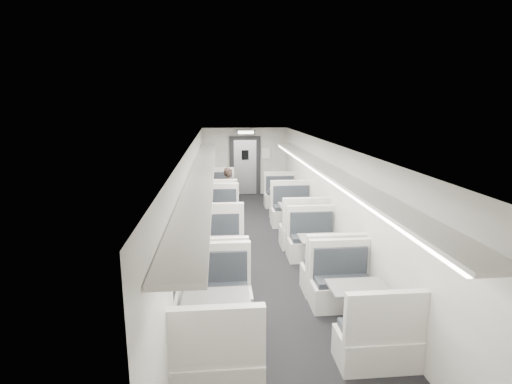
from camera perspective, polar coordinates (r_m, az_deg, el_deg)
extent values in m
cube|color=black|center=(8.88, 1.05, -9.21)|extent=(3.00, 12.00, 0.12)
cube|color=silver|center=(8.29, 1.12, 7.20)|extent=(3.00, 12.00, 0.12)
cube|color=silver|center=(14.43, -1.61, 4.41)|extent=(3.00, 0.12, 2.40)
cube|color=silver|center=(8.47, -9.47, -1.51)|extent=(0.12, 12.00, 2.40)
cube|color=silver|center=(8.81, 11.22, -1.04)|extent=(0.12, 12.00, 2.40)
cube|color=silver|center=(11.39, -5.52, -2.79)|extent=(1.11, 0.62, 0.47)
cube|color=#23282E|center=(11.35, -5.55, -1.35)|extent=(0.98, 0.49, 0.10)
cube|color=silver|center=(11.03, -5.59, -0.08)|extent=(1.11, 0.13, 0.73)
cube|color=silver|center=(12.97, -5.52, -0.90)|extent=(1.11, 0.62, 0.47)
cube|color=#23282E|center=(12.88, -5.54, 0.31)|extent=(0.98, 0.49, 0.10)
cube|color=silver|center=(13.07, -5.57, 1.89)|extent=(1.11, 0.13, 0.73)
cylinder|color=silver|center=(12.15, -5.53, -1.21)|extent=(0.10, 0.10, 0.72)
cylinder|color=silver|center=(12.23, -5.50, -2.78)|extent=(0.38, 0.38, 0.03)
cube|color=gray|center=(12.06, -5.57, 0.65)|extent=(0.92, 0.63, 0.04)
cube|color=silver|center=(8.75, -5.54, -7.51)|extent=(1.13, 0.63, 0.48)
cube|color=#23282E|center=(8.69, -5.58, -5.62)|extent=(1.00, 0.50, 0.11)
cube|color=silver|center=(8.34, -5.63, -4.10)|extent=(1.13, 0.13, 0.74)
cube|color=silver|center=(10.33, -5.53, -4.37)|extent=(1.13, 0.63, 0.48)
cube|color=#23282E|center=(10.22, -5.56, -2.85)|extent=(1.00, 0.50, 0.11)
cube|color=silver|center=(10.39, -5.60, -0.78)|extent=(1.13, 0.13, 0.74)
cylinder|color=silver|center=(9.50, -5.55, -5.08)|extent=(0.11, 0.11, 0.73)
cylinder|color=silver|center=(9.61, -5.51, -7.08)|extent=(0.38, 0.38, 0.03)
cube|color=gray|center=(9.38, -5.60, -2.70)|extent=(0.94, 0.64, 0.04)
cube|color=silver|center=(6.98, -5.56, -13.03)|extent=(1.04, 0.58, 0.44)
cube|color=#23282E|center=(6.90, -5.61, -10.90)|extent=(0.93, 0.46, 0.10)
cube|color=silver|center=(6.56, -5.67, -9.36)|extent=(1.04, 0.12, 0.69)
cube|color=silver|center=(8.40, -5.54, -8.52)|extent=(1.04, 0.58, 0.44)
cube|color=#23282E|center=(8.27, -5.58, -6.84)|extent=(0.93, 0.46, 0.10)
cube|color=silver|center=(8.41, -5.62, -4.40)|extent=(1.04, 0.12, 0.69)
cylinder|color=silver|center=(7.64, -5.57, -9.75)|extent=(0.10, 0.10, 0.68)
cylinder|color=silver|center=(7.77, -5.52, -11.98)|extent=(0.35, 0.35, 0.03)
cube|color=gray|center=(7.50, -5.63, -7.07)|extent=(0.87, 0.59, 0.04)
cube|color=silver|center=(5.03, -5.61, -24.17)|extent=(1.06, 0.59, 0.45)
cube|color=#23282E|center=(4.89, -5.68, -21.37)|extent=(0.94, 0.47, 0.10)
cube|color=silver|center=(4.52, -5.78, -19.93)|extent=(1.06, 0.12, 0.70)
cube|color=silver|center=(6.35, -5.57, -15.73)|extent=(1.06, 0.59, 0.45)
cube|color=#23282E|center=(6.20, -5.63, -13.61)|extent=(0.94, 0.47, 0.10)
cube|color=silver|center=(6.30, -5.68, -10.17)|extent=(1.06, 0.12, 0.70)
cylinder|color=silver|center=(5.61, -5.62, -18.42)|extent=(0.10, 0.10, 0.69)
cylinder|color=silver|center=(5.79, -5.54, -21.23)|extent=(0.36, 0.36, 0.03)
cube|color=gray|center=(5.42, -5.71, -14.91)|extent=(0.88, 0.60, 0.04)
cube|color=silver|center=(11.40, 4.60, -2.88)|extent=(1.01, 0.56, 0.43)
cube|color=#23282E|center=(11.36, 4.60, -1.57)|extent=(0.89, 0.45, 0.09)
cube|color=silver|center=(11.07, 4.83, -0.43)|extent=(1.01, 0.11, 0.66)
cube|color=silver|center=(12.81, 3.47, -1.14)|extent=(1.01, 0.56, 0.43)
cube|color=#23282E|center=(12.72, 3.50, -0.02)|extent=(0.89, 0.45, 0.09)
cube|color=silver|center=(12.89, 3.36, 1.43)|extent=(1.01, 0.11, 0.66)
cylinder|color=silver|center=(12.07, 4.01, -1.43)|extent=(0.09, 0.09, 0.65)
cylinder|color=silver|center=(12.15, 3.99, -2.86)|extent=(0.34, 0.34, 0.03)
cube|color=gray|center=(11.99, 4.03, 0.26)|extent=(0.83, 0.57, 0.04)
cube|color=silver|center=(9.33, 6.91, -6.28)|extent=(1.11, 0.62, 0.47)
cube|color=#23282E|center=(9.27, 6.91, -4.54)|extent=(0.98, 0.49, 0.10)
cube|color=silver|center=(8.95, 7.31, -3.10)|extent=(1.11, 0.13, 0.73)
cube|color=silver|center=(10.86, 5.11, -3.55)|extent=(1.11, 0.62, 0.47)
cube|color=#23282E|center=(10.75, 5.17, -2.12)|extent=(0.98, 0.49, 0.10)
cube|color=silver|center=(10.92, 4.96, -0.20)|extent=(1.11, 0.13, 0.73)
cylinder|color=silver|center=(10.05, 5.95, -4.13)|extent=(0.10, 0.10, 0.72)
cylinder|color=silver|center=(10.16, 5.91, -5.99)|extent=(0.38, 0.38, 0.03)
cube|color=gray|center=(9.95, 6.01, -1.91)|extent=(0.92, 0.63, 0.04)
cube|color=silver|center=(7.28, 10.76, -12.13)|extent=(1.03, 0.57, 0.44)
cube|color=#23282E|center=(7.20, 10.78, -10.11)|extent=(0.91, 0.46, 0.10)
cube|color=silver|center=(6.88, 11.43, -8.61)|extent=(1.03, 0.12, 0.68)
cube|color=silver|center=(8.63, 8.00, -8.03)|extent=(1.03, 0.57, 0.44)
cube|color=#23282E|center=(8.51, 8.09, -6.42)|extent=(0.91, 0.46, 0.10)
cube|color=silver|center=(8.64, 7.79, -4.09)|extent=(1.03, 0.12, 0.68)
cylinder|color=silver|center=(7.90, 9.28, -9.13)|extent=(0.10, 0.10, 0.67)
cylinder|color=silver|center=(8.02, 9.20, -11.25)|extent=(0.35, 0.35, 0.03)
cube|color=gray|center=(7.77, 9.38, -6.57)|extent=(0.85, 0.58, 0.04)
cube|color=silver|center=(5.61, 16.79, -20.57)|extent=(1.00, 0.55, 0.42)
cube|color=#23282E|center=(5.50, 16.85, -18.15)|extent=(0.88, 0.44, 0.09)
cube|color=silver|center=(5.17, 18.04, -16.69)|extent=(1.00, 0.11, 0.66)
cube|color=silver|center=(6.80, 12.08, -14.09)|extent=(1.00, 0.55, 0.42)
cube|color=#23282E|center=(6.67, 12.25, -12.21)|extent=(0.88, 0.44, 0.09)
cube|color=silver|center=(6.76, 11.78, -9.24)|extent=(1.00, 0.11, 0.66)
cylinder|color=silver|center=(6.14, 14.22, -16.11)|extent=(0.09, 0.09, 0.65)
cylinder|color=silver|center=(6.29, 14.07, -18.60)|extent=(0.34, 0.34, 0.03)
cube|color=gray|center=(5.97, 14.41, -13.06)|extent=(0.83, 0.56, 0.04)
imported|color=black|center=(11.60, -3.86, -0.02)|extent=(0.61, 0.51, 1.43)
cube|color=black|center=(11.76, -8.01, 3.20)|extent=(0.02, 1.18, 0.84)
cube|color=black|center=(9.60, -8.58, 1.09)|extent=(0.02, 1.18, 0.84)
cube|color=black|center=(7.46, -9.48, -2.22)|extent=(0.02, 1.18, 0.84)
cube|color=black|center=(5.37, -11.11, -8.16)|extent=(0.02, 1.18, 0.84)
cube|color=silver|center=(8.01, -7.66, 3.02)|extent=(0.46, 10.40, 0.05)
cube|color=white|center=(8.02, -6.22, 2.70)|extent=(0.05, 10.20, 0.04)
cube|color=silver|center=(8.30, 10.02, 3.26)|extent=(0.46, 10.40, 0.05)
cube|color=white|center=(8.26, 8.67, 2.91)|extent=(0.05, 10.20, 0.04)
cube|color=black|center=(14.34, -1.57, 3.75)|extent=(1.10, 0.10, 2.10)
cube|color=silver|center=(14.32, -1.56, 3.54)|extent=(0.80, 0.05, 1.95)
cube|color=black|center=(14.21, -1.56, 5.31)|extent=(0.25, 0.02, 0.35)
cube|color=black|center=(13.72, -1.46, 8.53)|extent=(0.62, 0.10, 0.16)
cube|color=silver|center=(13.66, -1.45, 8.51)|extent=(0.54, 0.02, 0.10)
cube|color=white|center=(14.32, 1.43, 5.56)|extent=(0.32, 0.02, 0.40)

